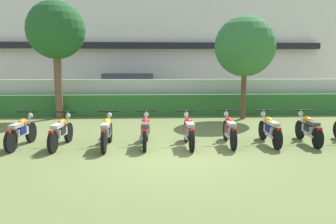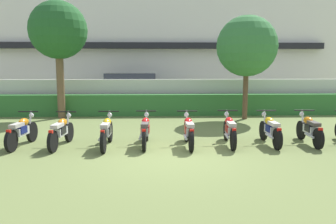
# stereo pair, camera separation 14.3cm
# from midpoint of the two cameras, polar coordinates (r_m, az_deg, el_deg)

# --- Properties ---
(ground) EXTENTS (60.00, 60.00, 0.00)m
(ground) POSITION_cam_midpoint_polar(r_m,az_deg,el_deg) (8.37, 0.05, -7.71)
(ground) COLOR olive
(building) EXTENTS (23.74, 6.50, 6.69)m
(building) POSITION_cam_midpoint_polar(r_m,az_deg,el_deg) (23.62, -2.06, 10.50)
(building) COLOR white
(building) RESTS_ON ground
(compound_wall) EXTENTS (22.55, 0.30, 1.64)m
(compound_wall) POSITION_cam_midpoint_polar(r_m,az_deg,el_deg) (16.03, -1.51, 2.74)
(compound_wall) COLOR silver
(compound_wall) RESTS_ON ground
(hedge_row) EXTENTS (18.04, 0.70, 0.97)m
(hedge_row) POSITION_cam_midpoint_polar(r_m,az_deg,el_deg) (15.36, -1.43, 1.26)
(hedge_row) COLOR #337033
(hedge_row) RESTS_ON ground
(parked_car) EXTENTS (4.63, 2.35, 1.89)m
(parked_car) POSITION_cam_midpoint_polar(r_m,az_deg,el_deg) (18.36, -6.76, 3.70)
(parked_car) COLOR navy
(parked_car) RESTS_ON ground
(tree_near_inspector) EXTENTS (2.47, 2.47, 5.04)m
(tree_near_inspector) POSITION_cam_midpoint_polar(r_m,az_deg,el_deg) (15.22, -19.05, 13.11)
(tree_near_inspector) COLOR brown
(tree_near_inspector) RESTS_ON ground
(tree_far_side) EXTENTS (2.56, 2.56, 4.38)m
(tree_far_side) POSITION_cam_midpoint_polar(r_m,az_deg,el_deg) (14.55, 12.87, 10.98)
(tree_far_side) COLOR brown
(tree_far_side) RESTS_ON ground
(motorcycle_in_row_1) EXTENTS (0.60, 1.83, 0.96)m
(motorcycle_in_row_1) POSITION_cam_midpoint_polar(r_m,az_deg,el_deg) (10.13, -24.42, -3.08)
(motorcycle_in_row_1) COLOR black
(motorcycle_in_row_1) RESTS_ON ground
(motorcycle_in_row_2) EXTENTS (0.60, 1.86, 0.95)m
(motorcycle_in_row_2) POSITION_cam_midpoint_polar(r_m,az_deg,el_deg) (9.72, -18.43, -3.24)
(motorcycle_in_row_2) COLOR black
(motorcycle_in_row_2) RESTS_ON ground
(motorcycle_in_row_3) EXTENTS (0.60, 1.95, 0.97)m
(motorcycle_in_row_3) POSITION_cam_midpoint_polar(r_m,az_deg,el_deg) (9.37, -10.97, -3.32)
(motorcycle_in_row_3) COLOR black
(motorcycle_in_row_3) RESTS_ON ground
(motorcycle_in_row_4) EXTENTS (0.60, 1.89, 0.96)m
(motorcycle_in_row_4) POSITION_cam_midpoint_polar(r_m,az_deg,el_deg) (9.42, -4.35, -3.18)
(motorcycle_in_row_4) COLOR black
(motorcycle_in_row_4) RESTS_ON ground
(motorcycle_in_row_5) EXTENTS (0.60, 1.88, 0.97)m
(motorcycle_in_row_5) POSITION_cam_midpoint_polar(r_m,az_deg,el_deg) (9.36, 3.17, -3.21)
(motorcycle_in_row_5) COLOR black
(motorcycle_in_row_5) RESTS_ON ground
(motorcycle_in_row_6) EXTENTS (0.60, 1.88, 0.96)m
(motorcycle_in_row_6) POSITION_cam_midpoint_polar(r_m,az_deg,el_deg) (9.65, 10.17, -3.01)
(motorcycle_in_row_6) COLOR black
(motorcycle_in_row_6) RESTS_ON ground
(motorcycle_in_row_7) EXTENTS (0.60, 1.82, 0.95)m
(motorcycle_in_row_7) POSITION_cam_midpoint_polar(r_m,az_deg,el_deg) (10.00, 16.79, -2.86)
(motorcycle_in_row_7) COLOR black
(motorcycle_in_row_7) RESTS_ON ground
(motorcycle_in_row_8) EXTENTS (0.60, 1.83, 0.95)m
(motorcycle_in_row_8) POSITION_cam_midpoint_polar(r_m,az_deg,el_deg) (10.48, 22.76, -2.68)
(motorcycle_in_row_8) COLOR black
(motorcycle_in_row_8) RESTS_ON ground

